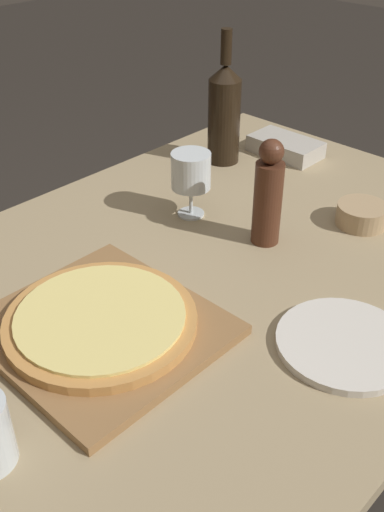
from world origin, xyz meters
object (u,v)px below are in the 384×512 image
at_px(pepper_mill, 268,195).
at_px(small_bowl, 362,215).
at_px(pizza, 101,320).
at_px(wine_bottle, 224,112).
at_px(wine_glass, 191,172).

relative_size(pepper_mill, small_bowl, 2.06).
bearing_deg(pizza, small_bowl, 78.21).
distance_m(wine_bottle, wine_glass, 0.31).
xyz_separation_m(pizza, pepper_mill, (0.02, 0.43, 0.08)).
height_order(pizza, wine_glass, wine_glass).
relative_size(pizza, wine_glass, 2.18).
bearing_deg(pepper_mill, pizza, -92.62).
height_order(pizza, pepper_mill, pepper_mill).
relative_size(wine_bottle, small_bowl, 3.06).
xyz_separation_m(wine_bottle, small_bowl, (0.44, -0.04, -0.11)).
distance_m(wine_bottle, pepper_mill, 0.41).
bearing_deg(pizza, wine_bottle, 114.80).
bearing_deg(pizza, wine_glass, 113.08).
xyz_separation_m(wine_bottle, wine_glass, (0.14, -0.27, -0.03)).
distance_m(pizza, wine_bottle, 0.75).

